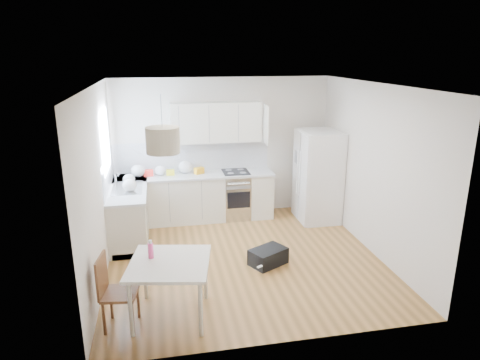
# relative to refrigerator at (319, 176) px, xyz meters

# --- Properties ---
(floor) EXTENTS (4.20, 4.20, 0.00)m
(floor) POSITION_rel_refrigerator_xyz_m (-1.74, -1.39, -0.87)
(floor) COLOR brown
(floor) RESTS_ON ground
(ceiling) EXTENTS (4.20, 4.20, 0.00)m
(ceiling) POSITION_rel_refrigerator_xyz_m (-1.74, -1.39, 1.83)
(ceiling) COLOR white
(ceiling) RESTS_ON wall_back
(wall_back) EXTENTS (4.20, 0.00, 4.20)m
(wall_back) POSITION_rel_refrigerator_xyz_m (-1.74, 0.71, 0.48)
(wall_back) COLOR beige
(wall_back) RESTS_ON floor
(wall_left) EXTENTS (0.00, 4.20, 4.20)m
(wall_left) POSITION_rel_refrigerator_xyz_m (-3.84, -1.39, 0.48)
(wall_left) COLOR beige
(wall_left) RESTS_ON floor
(wall_right) EXTENTS (0.00, 4.20, 4.20)m
(wall_right) POSITION_rel_refrigerator_xyz_m (0.36, -1.39, 0.48)
(wall_right) COLOR beige
(wall_right) RESTS_ON floor
(window_glassblock) EXTENTS (0.02, 1.00, 1.00)m
(window_glassblock) POSITION_rel_refrigerator_xyz_m (-3.83, -0.24, 0.88)
(window_glassblock) COLOR #BFE0F9
(window_glassblock) RESTS_ON wall_left
(cabinets_back) EXTENTS (3.00, 0.60, 0.88)m
(cabinets_back) POSITION_rel_refrigerator_xyz_m (-2.34, 0.41, -0.43)
(cabinets_back) COLOR beige
(cabinets_back) RESTS_ON floor
(cabinets_left) EXTENTS (0.60, 1.80, 0.88)m
(cabinets_left) POSITION_rel_refrigerator_xyz_m (-3.54, -0.19, -0.43)
(cabinets_left) COLOR beige
(cabinets_left) RESTS_ON floor
(counter_back) EXTENTS (3.02, 0.64, 0.04)m
(counter_back) POSITION_rel_refrigerator_xyz_m (-2.34, 0.41, 0.03)
(counter_back) COLOR silver
(counter_back) RESTS_ON cabinets_back
(counter_left) EXTENTS (0.64, 1.82, 0.04)m
(counter_left) POSITION_rel_refrigerator_xyz_m (-3.54, -0.19, 0.03)
(counter_left) COLOR silver
(counter_left) RESTS_ON cabinets_left
(backsplash_back) EXTENTS (3.00, 0.01, 0.58)m
(backsplash_back) POSITION_rel_refrigerator_xyz_m (-2.34, 0.70, 0.34)
(backsplash_back) COLOR white
(backsplash_back) RESTS_ON wall_back
(backsplash_left) EXTENTS (0.01, 1.80, 0.58)m
(backsplash_left) POSITION_rel_refrigerator_xyz_m (-3.83, -0.19, 0.34)
(backsplash_left) COLOR white
(backsplash_left) RESTS_ON wall_left
(upper_cabinets) EXTENTS (1.70, 0.32, 0.75)m
(upper_cabinets) POSITION_rel_refrigerator_xyz_m (-1.89, 0.55, 1.00)
(upper_cabinets) COLOR beige
(upper_cabinets) RESTS_ON wall_back
(range_oven) EXTENTS (0.50, 0.61, 0.88)m
(range_oven) POSITION_rel_refrigerator_xyz_m (-1.54, 0.41, -0.43)
(range_oven) COLOR #BBBEC0
(range_oven) RESTS_ON floor
(sink) EXTENTS (0.50, 0.80, 0.16)m
(sink) POSITION_rel_refrigerator_xyz_m (-3.54, -0.24, 0.04)
(sink) COLOR #BBBEC0
(sink) RESTS_ON counter_left
(refrigerator) EXTENTS (0.85, 0.88, 1.75)m
(refrigerator) POSITION_rel_refrigerator_xyz_m (0.00, 0.00, 0.00)
(refrigerator) COLOR white
(refrigerator) RESTS_ON floor
(dining_table) EXTENTS (1.10, 1.10, 0.74)m
(dining_table) POSITION_rel_refrigerator_xyz_m (-2.93, -2.74, -0.21)
(dining_table) COLOR beige
(dining_table) RESTS_ON floor
(dining_chair) EXTENTS (0.44, 0.44, 0.92)m
(dining_chair) POSITION_rel_refrigerator_xyz_m (-3.52, -2.83, -0.42)
(dining_chair) COLOR #4E2A17
(dining_chair) RESTS_ON floor
(drink_bottle) EXTENTS (0.09, 0.09, 0.23)m
(drink_bottle) POSITION_rel_refrigerator_xyz_m (-3.14, -2.59, -0.01)
(drink_bottle) COLOR #EC418A
(drink_bottle) RESTS_ON dining_table
(gym_bag) EXTENTS (0.65, 0.58, 0.25)m
(gym_bag) POSITION_rel_refrigerator_xyz_m (-1.42, -1.65, -0.75)
(gym_bag) COLOR black
(gym_bag) RESTS_ON floor
(pendant_lamp) EXTENTS (0.39, 0.39, 0.30)m
(pendant_lamp) POSITION_rel_refrigerator_xyz_m (-2.93, -2.54, 1.31)
(pendant_lamp) COLOR #BBB190
(pendant_lamp) RESTS_ON ceiling
(grocery_bag_a) EXTENTS (0.25, 0.22, 0.23)m
(grocery_bag_a) POSITION_rel_refrigerator_xyz_m (-3.38, 0.41, 0.16)
(grocery_bag_a) COLOR white
(grocery_bag_a) RESTS_ON counter_back
(grocery_bag_b) EXTENTS (0.21, 0.18, 0.19)m
(grocery_bag_b) POSITION_rel_refrigerator_xyz_m (-2.97, 0.44, 0.14)
(grocery_bag_b) COLOR white
(grocery_bag_b) RESTS_ON counter_back
(grocery_bag_c) EXTENTS (0.26, 0.22, 0.24)m
(grocery_bag_c) POSITION_rel_refrigerator_xyz_m (-2.50, 0.51, 0.17)
(grocery_bag_c) COLOR white
(grocery_bag_c) RESTS_ON counter_back
(grocery_bag_d) EXTENTS (0.21, 0.18, 0.19)m
(grocery_bag_d) POSITION_rel_refrigerator_xyz_m (-3.52, -0.02, 0.14)
(grocery_bag_d) COLOR white
(grocery_bag_d) RESTS_ON counter_back
(grocery_bag_e) EXTENTS (0.23, 0.20, 0.21)m
(grocery_bag_e) POSITION_rel_refrigerator_xyz_m (-3.49, -0.42, 0.15)
(grocery_bag_e) COLOR white
(grocery_bag_e) RESTS_ON counter_left
(snack_orange) EXTENTS (0.20, 0.18, 0.12)m
(snack_orange) POSITION_rel_refrigerator_xyz_m (-2.24, 0.43, 0.11)
(snack_orange) COLOR orange
(snack_orange) RESTS_ON counter_back
(snack_yellow) EXTENTS (0.16, 0.10, 0.10)m
(snack_yellow) POSITION_rel_refrigerator_xyz_m (-2.79, 0.43, 0.10)
(snack_yellow) COLOR yellow
(snack_yellow) RESTS_ON counter_back
(snack_red) EXTENTS (0.18, 0.13, 0.12)m
(snack_red) POSITION_rel_refrigerator_xyz_m (-3.19, 0.45, 0.11)
(snack_red) COLOR red
(snack_red) RESTS_ON counter_back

